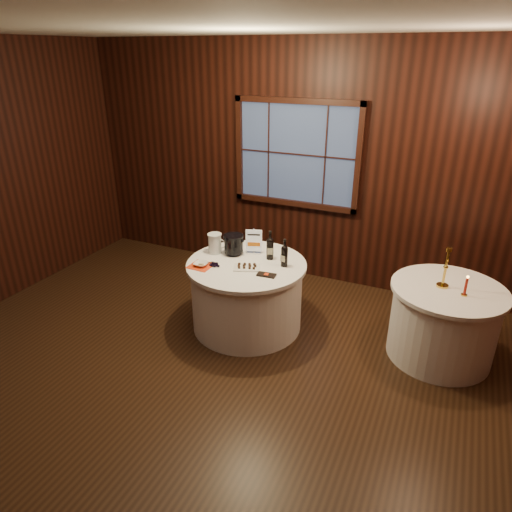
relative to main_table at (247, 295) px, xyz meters
The scene contains 16 objects.
ground 1.07m from the main_table, 90.00° to the right, with size 6.00×6.00×0.00m, color black.
back_wall 1.88m from the main_table, 90.00° to the left, with size 6.00×0.10×3.00m.
main_table is the anchor object (origin of this frame).
side_table 2.02m from the main_table, ahead, with size 1.08×1.08×0.77m.
sign_stand 0.55m from the main_table, 98.28° to the left, with size 0.17×0.13×0.29m.
port_bottle_left 0.59m from the main_table, 47.94° to the left, with size 0.08×0.09×0.32m.
port_bottle_right 0.65m from the main_table, 14.40° to the left, with size 0.07×0.08×0.30m.
ice_bucket 0.57m from the main_table, 146.03° to the left, with size 0.22×0.22×0.23m.
chocolate_plate 0.42m from the main_table, 62.65° to the right, with size 0.32×0.27×0.04m.
chocolate_box 0.53m from the main_table, 30.48° to the right, with size 0.19×0.09×0.02m, color black.
grape_bunch 0.53m from the main_table, 142.55° to the right, with size 0.18×0.07×0.04m.
glass_pitcher 0.67m from the main_table, 166.73° to the left, with size 0.21×0.16×0.22m.
orange_napkin 0.62m from the main_table, 147.07° to the right, with size 0.24×0.24×0.00m, color red.
cracker_bowl 0.63m from the main_table, 147.07° to the right, with size 0.14×0.14×0.04m, color white.
brass_candlestick 2.03m from the main_table, ahead, with size 0.11×0.11×0.40m.
red_candle 2.19m from the main_table, ahead, with size 0.06×0.06×0.20m.
Camera 1 is at (1.91, -2.94, 2.83)m, focal length 32.00 mm.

